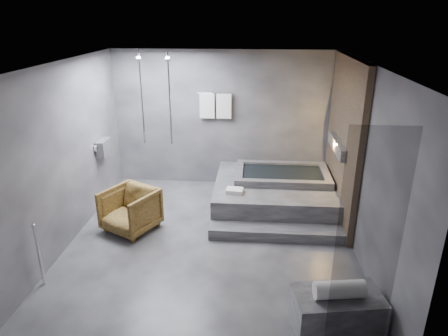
{
  "coord_description": "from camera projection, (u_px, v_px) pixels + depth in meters",
  "views": [
    {
      "loc": [
        0.65,
        -5.49,
        3.45
      ],
      "look_at": [
        0.19,
        0.3,
        1.19
      ],
      "focal_mm": 32.0,
      "sensor_mm": 36.0,
      "label": 1
    }
  ],
  "objects": [
    {
      "name": "room",
      "position": [
        237.0,
        136.0,
        5.97
      ],
      "size": [
        5.0,
        5.04,
        2.82
      ],
      "color": "#2F2F31",
      "rests_on": "ground"
    },
    {
      "name": "tub_deck",
      "position": [
        274.0,
        193.0,
        7.58
      ],
      "size": [
        2.2,
        2.0,
        0.5
      ],
      "primitive_type": "cube",
      "color": "#343437",
      "rests_on": "ground"
    },
    {
      "name": "tub_step",
      "position": [
        276.0,
        233.0,
        6.54
      ],
      "size": [
        2.2,
        0.36,
        0.18
      ],
      "primitive_type": "cube",
      "color": "#343437",
      "rests_on": "ground"
    },
    {
      "name": "concrete_bench",
      "position": [
        337.0,
        310.0,
        4.63
      ],
      "size": [
        1.08,
        0.71,
        0.45
      ],
      "primitive_type": "cube",
      "rotation": [
        0.0,
        0.0,
        0.17
      ],
      "color": "#363638",
      "rests_on": "ground"
    },
    {
      "name": "driftwood_chair",
      "position": [
        130.0,
        210.0,
        6.69
      ],
      "size": [
        1.06,
        1.07,
        0.73
      ],
      "primitive_type": "imported",
      "rotation": [
        0.0,
        0.0,
        -0.48
      ],
      "color": "#412C10",
      "rests_on": "ground"
    },
    {
      "name": "rolled_towel",
      "position": [
        339.0,
        290.0,
        4.47
      ],
      "size": [
        0.59,
        0.28,
        0.21
      ],
      "primitive_type": "cylinder",
      "rotation": [
        0.0,
        1.57,
        0.14
      ],
      "color": "white",
      "rests_on": "concrete_bench"
    },
    {
      "name": "deck_towel",
      "position": [
        235.0,
        191.0,
        7.0
      ],
      "size": [
        0.31,
        0.24,
        0.08
      ],
      "primitive_type": "cube",
      "rotation": [
        0.0,
        0.0,
        -0.1
      ],
      "color": "silver",
      "rests_on": "tub_deck"
    }
  ]
}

